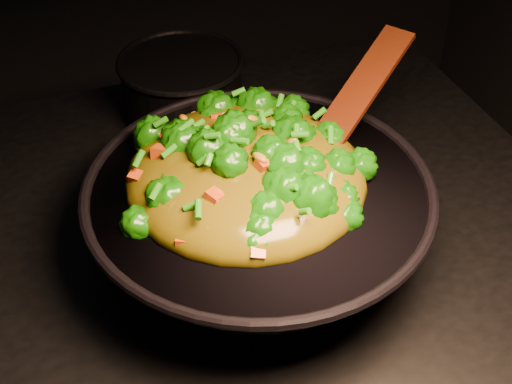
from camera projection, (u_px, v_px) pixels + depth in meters
name	position (u px, v px, depth m)	size (l,w,h in m)	color
wok	(258.00, 223.00, 0.99)	(0.46, 0.46, 0.13)	black
stir_fry	(246.00, 148.00, 0.93)	(0.33, 0.33, 0.11)	#166407
spatula	(347.00, 110.00, 1.00)	(0.32, 0.05, 0.01)	#3B1803
back_pot	(183.00, 89.00, 1.26)	(0.21, 0.21, 0.12)	black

